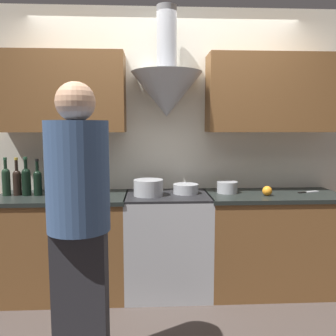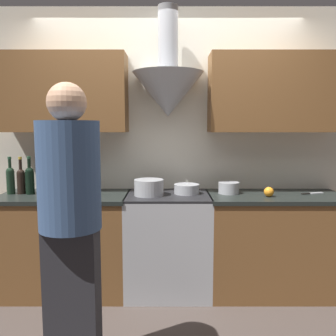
% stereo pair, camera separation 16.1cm
% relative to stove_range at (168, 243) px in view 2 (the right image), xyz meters
% --- Properties ---
extents(ground_plane, '(12.00, 12.00, 0.00)m').
position_rel_stove_range_xyz_m(ground_plane, '(0.00, -0.31, -0.45)').
color(ground_plane, '#423833').
extents(wall_back, '(8.40, 0.64, 2.60)m').
position_rel_stove_range_xyz_m(wall_back, '(0.01, 0.26, 1.02)').
color(wall_back, silver).
rests_on(wall_back, ground_plane).
extents(counter_left, '(1.14, 0.62, 0.90)m').
position_rel_stove_range_xyz_m(counter_left, '(-0.93, -0.00, -0.00)').
color(counter_left, brown).
rests_on(counter_left, ground_plane).
extents(counter_right, '(1.21, 0.62, 0.90)m').
position_rel_stove_range_xyz_m(counter_right, '(0.97, -0.00, -0.00)').
color(counter_right, brown).
rests_on(counter_right, ground_plane).
extents(stove_range, '(0.75, 0.60, 0.90)m').
position_rel_stove_range_xyz_m(stove_range, '(0.00, 0.00, 0.00)').
color(stove_range, '#A8AAAF').
rests_on(stove_range, ground_plane).
extents(wine_bottle_0, '(0.07, 0.07, 0.34)m').
position_rel_stove_range_xyz_m(wine_bottle_0, '(-1.41, 0.03, 0.58)').
color(wine_bottle_0, black).
rests_on(wine_bottle_0, counter_left).
extents(wine_bottle_1, '(0.07, 0.07, 0.33)m').
position_rel_stove_range_xyz_m(wine_bottle_1, '(-1.32, 0.03, 0.57)').
color(wine_bottle_1, black).
rests_on(wine_bottle_1, counter_left).
extents(wine_bottle_2, '(0.08, 0.08, 0.34)m').
position_rel_stove_range_xyz_m(wine_bottle_2, '(-1.24, 0.02, 0.58)').
color(wine_bottle_2, black).
rests_on(wine_bottle_2, counter_left).
extents(wine_bottle_3, '(0.07, 0.07, 0.32)m').
position_rel_stove_range_xyz_m(wine_bottle_3, '(-1.14, 0.02, 0.57)').
color(wine_bottle_3, black).
rests_on(wine_bottle_3, counter_left).
extents(wine_bottle_4, '(0.08, 0.08, 0.31)m').
position_rel_stove_range_xyz_m(wine_bottle_4, '(-1.04, 0.01, 0.57)').
color(wine_bottle_4, black).
rests_on(wine_bottle_4, counter_left).
extents(wine_bottle_5, '(0.07, 0.07, 0.36)m').
position_rel_stove_range_xyz_m(wine_bottle_5, '(-0.94, 0.03, 0.59)').
color(wine_bottle_5, black).
rests_on(wine_bottle_5, counter_left).
extents(stock_pot, '(0.26, 0.26, 0.14)m').
position_rel_stove_range_xyz_m(stock_pot, '(-0.17, -0.04, 0.51)').
color(stock_pot, '#A8AAAF').
rests_on(stock_pot, stove_range).
extents(mixing_bowl, '(0.23, 0.23, 0.09)m').
position_rel_stove_range_xyz_m(mixing_bowl, '(0.17, 0.04, 0.49)').
color(mixing_bowl, '#A8AAAF').
rests_on(mixing_bowl, stove_range).
extents(orange_fruit, '(0.08, 0.08, 0.08)m').
position_rel_stove_range_xyz_m(orange_fruit, '(0.87, -0.10, 0.49)').
color(orange_fruit, orange).
rests_on(orange_fruit, counter_right).
extents(saucepan, '(0.19, 0.19, 0.10)m').
position_rel_stove_range_xyz_m(saucepan, '(0.55, 0.05, 0.50)').
color(saucepan, '#A8AAAF').
rests_on(saucepan, counter_right).
extents(chefs_knife, '(0.22, 0.10, 0.01)m').
position_rel_stove_range_xyz_m(chefs_knife, '(1.30, 0.03, 0.45)').
color(chefs_knife, silver).
rests_on(chefs_knife, counter_right).
extents(person_foreground_left, '(0.35, 0.35, 1.74)m').
position_rel_stove_range_xyz_m(person_foreground_left, '(-0.56, -1.13, 0.51)').
color(person_foreground_left, '#28282D').
rests_on(person_foreground_left, ground_plane).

